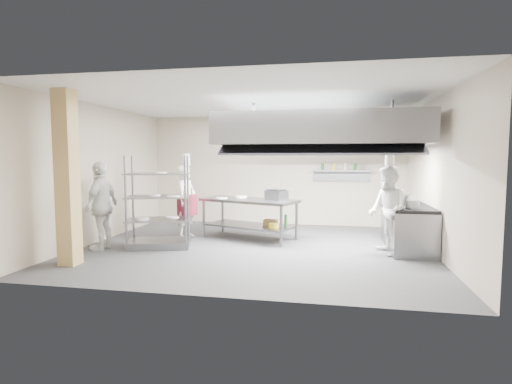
% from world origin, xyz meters
% --- Properties ---
extents(floor, '(7.00, 7.00, 0.00)m').
position_xyz_m(floor, '(0.00, 0.00, 0.00)').
color(floor, '#39393B').
rests_on(floor, ground).
extents(ceiling, '(7.00, 7.00, 0.00)m').
position_xyz_m(ceiling, '(0.00, 0.00, 3.00)').
color(ceiling, silver).
rests_on(ceiling, wall_back).
extents(wall_back, '(7.00, 0.00, 7.00)m').
position_xyz_m(wall_back, '(0.00, 3.00, 1.50)').
color(wall_back, '#AF9F8B').
rests_on(wall_back, ground).
extents(wall_left, '(0.00, 6.00, 6.00)m').
position_xyz_m(wall_left, '(-3.50, 0.00, 1.50)').
color(wall_left, '#AF9F8B').
rests_on(wall_left, ground).
extents(wall_right, '(0.00, 6.00, 6.00)m').
position_xyz_m(wall_right, '(3.50, 0.00, 1.50)').
color(wall_right, '#AF9F8B').
rests_on(wall_right, ground).
extents(column, '(0.30, 0.30, 3.00)m').
position_xyz_m(column, '(-2.90, -1.90, 1.50)').
color(column, tan).
rests_on(column, floor).
extents(exhaust_hood, '(4.00, 2.50, 0.60)m').
position_xyz_m(exhaust_hood, '(1.30, 0.40, 2.40)').
color(exhaust_hood, slate).
rests_on(exhaust_hood, ceiling).
extents(hood_strip_a, '(1.60, 0.12, 0.04)m').
position_xyz_m(hood_strip_a, '(0.40, 0.40, 2.08)').
color(hood_strip_a, white).
rests_on(hood_strip_a, exhaust_hood).
extents(hood_strip_b, '(1.60, 0.12, 0.04)m').
position_xyz_m(hood_strip_b, '(2.20, 0.40, 2.08)').
color(hood_strip_b, white).
rests_on(hood_strip_b, exhaust_hood).
extents(wall_shelf, '(1.50, 0.28, 0.04)m').
position_xyz_m(wall_shelf, '(1.80, 2.84, 1.50)').
color(wall_shelf, slate).
rests_on(wall_shelf, wall_back).
extents(island, '(2.37, 1.61, 0.91)m').
position_xyz_m(island, '(-0.30, 0.86, 0.46)').
color(island, gray).
rests_on(island, floor).
extents(island_worktop, '(2.37, 1.61, 0.06)m').
position_xyz_m(island_worktop, '(-0.30, 0.86, 0.88)').
color(island_worktop, slate).
rests_on(island_worktop, island).
extents(island_undershelf, '(2.18, 1.47, 0.04)m').
position_xyz_m(island_undershelf, '(-0.30, 0.86, 0.30)').
color(island_undershelf, slate).
rests_on(island_undershelf, island).
extents(pass_rack, '(1.41, 1.05, 1.89)m').
position_xyz_m(pass_rack, '(-1.96, -0.34, 0.95)').
color(pass_rack, gray).
rests_on(pass_rack, floor).
extents(cooking_range, '(0.80, 2.00, 0.84)m').
position_xyz_m(cooking_range, '(3.08, 0.50, 0.42)').
color(cooking_range, gray).
rests_on(cooking_range, floor).
extents(range_top, '(0.78, 1.96, 0.06)m').
position_xyz_m(range_top, '(3.08, 0.50, 0.87)').
color(range_top, black).
rests_on(range_top, cooking_range).
extents(chef_head, '(0.51, 0.68, 1.67)m').
position_xyz_m(chef_head, '(-1.73, 0.67, 0.84)').
color(chef_head, silver).
rests_on(chef_head, floor).
extents(chef_line, '(0.83, 0.96, 1.70)m').
position_xyz_m(chef_line, '(2.60, -0.12, 0.85)').
color(chef_line, white).
rests_on(chef_line, floor).
extents(chef_plating, '(0.45, 1.04, 1.77)m').
position_xyz_m(chef_plating, '(-3.00, -0.72, 0.89)').
color(chef_plating, white).
rests_on(chef_plating, floor).
extents(griddle, '(0.54, 0.52, 0.21)m').
position_xyz_m(griddle, '(0.34, 0.78, 1.02)').
color(griddle, slate).
rests_on(griddle, island_worktop).
extents(wicker_basket, '(0.32, 0.23, 0.13)m').
position_xyz_m(wicker_basket, '(0.20, 0.85, 0.39)').
color(wicker_basket, brown).
rests_on(wicker_basket, island_undershelf).
extents(stockpot, '(0.29, 0.29, 0.20)m').
position_xyz_m(stockpot, '(3.01, 0.45, 1.00)').
color(stockpot, gray).
rests_on(stockpot, range_top).
extents(plate_stack, '(0.28, 0.28, 0.05)m').
position_xyz_m(plate_stack, '(-1.96, -0.34, 0.60)').
color(plate_stack, silver).
rests_on(plate_stack, pass_rack).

